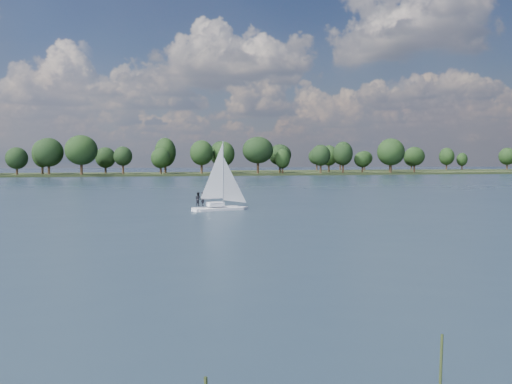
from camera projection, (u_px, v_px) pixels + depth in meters
ground at (137, 189)px, 118.68m from camera, size 700.00×700.00×0.00m
far_shore at (123, 175)px, 226.88m from camera, size 660.00×40.00×1.50m
far_shore_back at (418, 171)px, 313.60m from camera, size 220.00×30.00×1.40m
sailboat at (218, 190)px, 66.33m from camera, size 6.67×3.50×8.45m
treeline at (112, 155)px, 221.08m from camera, size 562.89×74.20×17.96m
reeds at (362, 379)px, 12.79m from camera, size 61.50×10.50×2.18m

